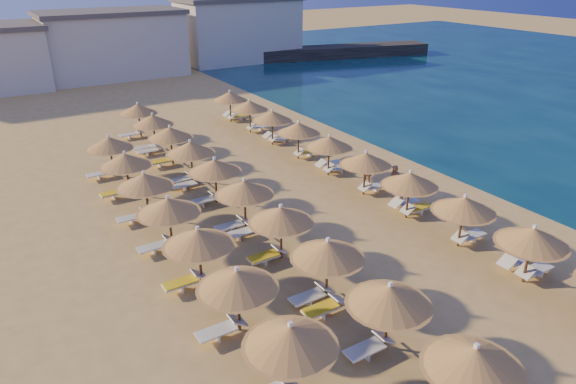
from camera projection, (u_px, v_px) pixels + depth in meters
ground at (354, 241)px, 24.43m from camera, size 220.00×220.00×0.00m
jetty at (325, 52)px, 71.01m from camera, size 30.08×11.09×1.50m
hotel_blocks at (128, 42)px, 59.57m from camera, size 47.46×11.00×8.10m
parasol_row_east at (366, 160)px, 28.45m from camera, size 2.92×37.37×2.66m
parasol_row_west at (244, 189)px, 24.82m from camera, size 2.92×37.37×2.66m
parasol_row_inland at (168, 207)px, 22.98m from camera, size 2.92×23.59×2.66m
loungers at (287, 210)px, 26.65m from camera, size 14.62×35.99×0.66m
beachgoer_c at (367, 173)px, 29.92m from camera, size 0.91×1.12×1.78m
beachgoer_a at (400, 194)px, 27.28m from camera, size 0.62×0.72×1.67m
beachgoer_b at (395, 179)px, 29.17m from camera, size 0.74×0.89×1.65m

